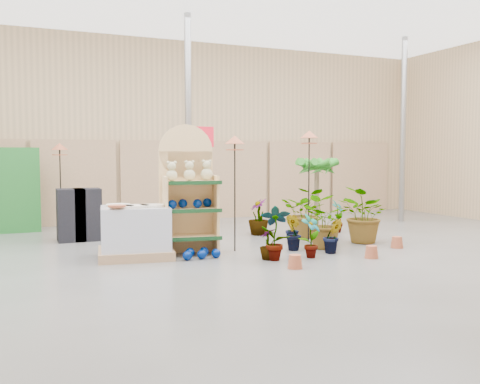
{
  "coord_description": "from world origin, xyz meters",
  "views": [
    {
      "loc": [
        -3.34,
        -7.03,
        1.65
      ],
      "look_at": [
        0.3,
        1.5,
        1.0
      ],
      "focal_mm": 40.0,
      "sensor_mm": 36.0,
      "label": 1
    }
  ],
  "objects_px": {
    "display_shelf": "(188,195)",
    "pallet_stack": "(135,232)",
    "potted_plant_2": "(322,222)",
    "bird_table_front": "(235,144)"
  },
  "relations": [
    {
      "from": "display_shelf",
      "to": "pallet_stack",
      "type": "relative_size",
      "value": 1.67
    },
    {
      "from": "pallet_stack",
      "to": "potted_plant_2",
      "type": "distance_m",
      "value": 3.23
    },
    {
      "from": "potted_plant_2",
      "to": "pallet_stack",
      "type": "bearing_deg",
      "value": 172.06
    },
    {
      "from": "bird_table_front",
      "to": "display_shelf",
      "type": "bearing_deg",
      "value": 170.88
    },
    {
      "from": "pallet_stack",
      "to": "potted_plant_2",
      "type": "height_order",
      "value": "potted_plant_2"
    },
    {
      "from": "display_shelf",
      "to": "potted_plant_2",
      "type": "relative_size",
      "value": 2.34
    },
    {
      "from": "pallet_stack",
      "to": "potted_plant_2",
      "type": "relative_size",
      "value": 1.4
    },
    {
      "from": "bird_table_front",
      "to": "potted_plant_2",
      "type": "bearing_deg",
      "value": -13.63
    },
    {
      "from": "bird_table_front",
      "to": "potted_plant_2",
      "type": "distance_m",
      "value": 2.07
    },
    {
      "from": "display_shelf",
      "to": "pallet_stack",
      "type": "bearing_deg",
      "value": -167.84
    }
  ]
}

